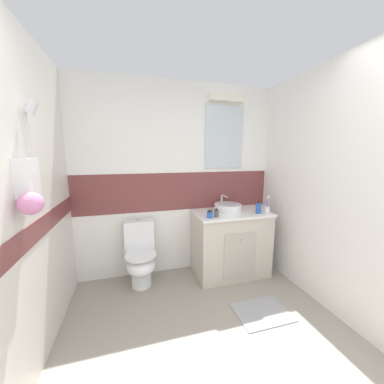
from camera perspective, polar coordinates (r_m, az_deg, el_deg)
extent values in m
cube|color=gray|center=(2.35, 4.22, -33.44)|extent=(3.20, 3.48, 0.04)
cube|color=white|center=(3.14, -3.70, -11.96)|extent=(3.20, 0.10, 0.85)
cube|color=brown|center=(2.95, -3.83, 0.28)|extent=(3.20, 0.10, 0.50)
cube|color=white|center=(2.93, -4.04, 16.40)|extent=(3.20, 0.10, 1.15)
cube|color=silver|center=(3.06, 8.40, 13.93)|extent=(0.54, 0.02, 0.83)
cube|color=white|center=(3.10, 8.96, 23.09)|extent=(0.48, 0.10, 0.08)
cube|color=silver|center=(1.80, -40.05, -3.36)|extent=(0.10, 3.48, 2.50)
cube|color=brown|center=(1.83, -37.72, -10.32)|extent=(0.01, 3.48, 0.16)
cube|color=white|center=(1.78, -37.14, 2.90)|extent=(0.10, 0.14, 0.26)
cylinder|color=silver|center=(1.91, -36.94, 10.35)|extent=(0.02, 0.02, 0.47)
cylinder|color=silver|center=(1.92, -36.52, 17.46)|extent=(0.10, 0.07, 0.11)
sphere|color=pink|center=(1.69, -36.53, -2.44)|extent=(0.14, 0.14, 0.14)
cube|color=white|center=(2.55, 34.47, 0.47)|extent=(0.10, 3.48, 2.50)
cube|color=beige|center=(3.04, 9.88, -13.09)|extent=(0.95, 0.57, 0.82)
cube|color=white|center=(2.90, 10.21, -5.40)|extent=(0.97, 0.59, 0.03)
cube|color=#B6AD9F|center=(2.83, 12.47, -15.95)|extent=(0.43, 0.01, 0.57)
cylinder|color=silver|center=(2.73, 12.80, -12.20)|extent=(0.02, 0.02, 0.03)
cylinder|color=white|center=(2.89, 9.33, -4.07)|extent=(0.35, 0.35, 0.10)
cylinder|color=#AFB1BA|center=(2.88, 9.35, -3.22)|extent=(0.29, 0.29, 0.01)
cylinder|color=silver|center=(3.06, 7.73, -2.44)|extent=(0.03, 0.03, 0.18)
cylinder|color=silver|center=(2.96, 8.52, -1.08)|extent=(0.02, 0.16, 0.02)
cylinder|color=white|center=(2.93, -13.09, -21.17)|extent=(0.24, 0.24, 0.18)
ellipsoid|color=white|center=(2.80, -13.21, -18.07)|extent=(0.34, 0.42, 0.22)
cylinder|color=white|center=(2.75, -13.31, -15.82)|extent=(0.37, 0.37, 0.02)
cube|color=white|center=(2.87, -13.66, -10.85)|extent=(0.36, 0.17, 0.38)
cylinder|color=silver|center=(2.81, -13.82, -7.09)|extent=(0.04, 0.04, 0.02)
cylinder|color=white|center=(2.94, 18.94, -4.41)|extent=(0.07, 0.07, 0.09)
cylinder|color=#D872BF|center=(2.92, 19.29, -2.98)|extent=(0.04, 0.04, 0.18)
cube|color=white|center=(2.91, 19.39, -1.20)|extent=(0.02, 0.02, 0.03)
cylinder|color=#338CD8|center=(2.94, 18.98, -3.04)|extent=(0.04, 0.01, 0.17)
cube|color=white|center=(2.92, 19.07, -1.40)|extent=(0.02, 0.02, 0.03)
cylinder|color=#D872BF|center=(2.91, 19.20, -3.02)|extent=(0.01, 0.02, 0.19)
cube|color=white|center=(2.89, 19.30, -1.22)|extent=(0.01, 0.02, 0.03)
cylinder|color=#2659B2|center=(2.89, 16.98, -4.11)|extent=(0.07, 0.07, 0.13)
cylinder|color=#262626|center=(2.87, 17.06, -2.54)|extent=(0.01, 0.01, 0.04)
cylinder|color=#262626|center=(2.86, 17.20, -2.24)|extent=(0.01, 0.02, 0.01)
cylinder|color=#2659B2|center=(2.59, 4.64, -5.97)|extent=(0.07, 0.07, 0.07)
cylinder|color=black|center=(2.58, 4.66, -5.00)|extent=(0.05, 0.05, 0.02)
cube|color=#4C4C51|center=(2.62, 6.42, -5.68)|extent=(0.05, 0.03, 0.08)
cylinder|color=black|center=(2.60, 6.44, -4.59)|extent=(0.03, 0.03, 0.02)
cube|color=#99999E|center=(2.63, 17.83, -27.73)|extent=(0.54, 0.41, 0.01)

